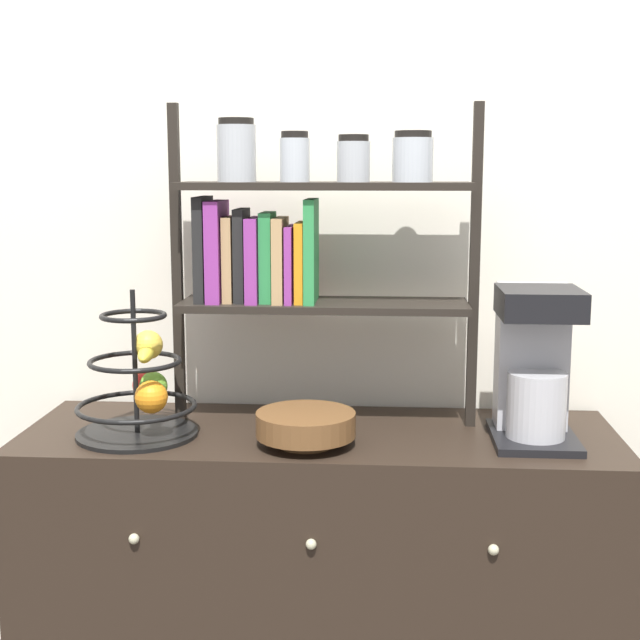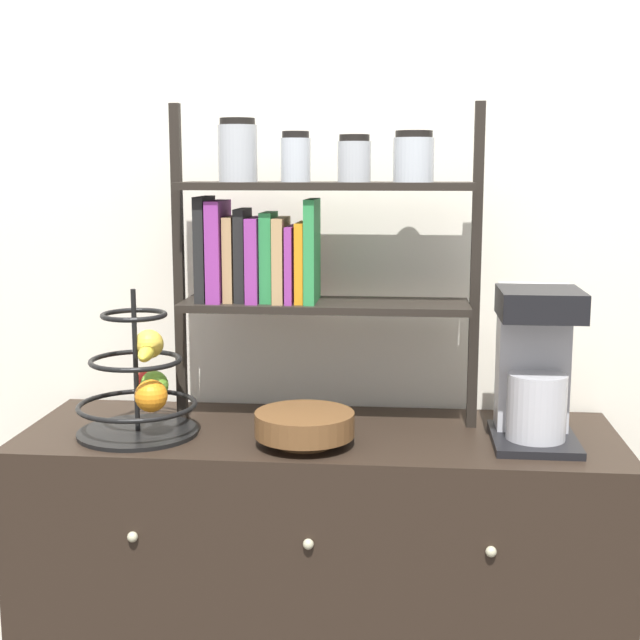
# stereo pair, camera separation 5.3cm
# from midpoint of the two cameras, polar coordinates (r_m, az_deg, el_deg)

# --- Properties ---
(wall_back) EXTENTS (7.00, 0.05, 2.60)m
(wall_back) POSITION_cam_midpoint_polar(r_m,az_deg,el_deg) (2.37, -0.18, 5.96)
(wall_back) COLOR silver
(wall_back) RESTS_ON ground_plane
(sideboard) EXTENTS (1.43, 0.50, 0.83)m
(sideboard) POSITION_cam_midpoint_polar(r_m,az_deg,el_deg) (2.32, -0.73, -16.94)
(sideboard) COLOR black
(sideboard) RESTS_ON ground_plane
(coffee_maker) EXTENTS (0.19, 0.25, 0.36)m
(coffee_maker) POSITION_cam_midpoint_polar(r_m,az_deg,el_deg) (2.13, 12.87, -2.69)
(coffee_maker) COLOR black
(coffee_maker) RESTS_ON sideboard
(fruit_stand) EXTENTS (0.29, 0.29, 0.35)m
(fruit_stand) POSITION_cam_midpoint_polar(r_m,az_deg,el_deg) (2.16, -12.06, -4.27)
(fruit_stand) COLOR black
(fruit_stand) RESTS_ON sideboard
(wooden_bowl) EXTENTS (0.23, 0.23, 0.08)m
(wooden_bowl) POSITION_cam_midpoint_polar(r_m,az_deg,el_deg) (2.05, -1.66, -6.80)
(wooden_bowl) COLOR brown
(wooden_bowl) RESTS_ON sideboard
(shelf_hutch) EXTENTS (0.75, 0.20, 0.78)m
(shelf_hutch) POSITION_cam_midpoint_polar(r_m,az_deg,el_deg) (2.17, -2.55, 5.57)
(shelf_hutch) COLOR black
(shelf_hutch) RESTS_ON sideboard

